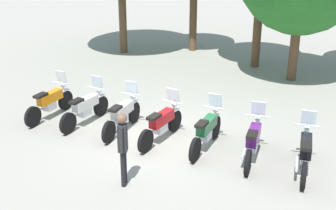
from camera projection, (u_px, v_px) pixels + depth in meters
name	position (u px, v px, depth m)	size (l,w,h in m)	color
ground_plane	(161.00, 141.00, 12.27)	(80.00, 80.00, 0.00)	gray
motorcycle_0	(50.00, 102.00, 13.67)	(0.62, 2.19, 1.37)	black
motorcycle_1	(86.00, 108.00, 13.20)	(0.63, 2.19, 1.37)	black
motorcycle_2	(122.00, 115.00, 12.69)	(0.62, 2.19, 1.37)	black
motorcycle_3	(162.00, 123.00, 12.12)	(0.66, 2.19, 1.37)	black
motorcycle_4	(206.00, 130.00, 11.69)	(0.62, 2.19, 1.37)	black
motorcycle_5	(253.00, 141.00, 11.12)	(0.62, 2.19, 1.37)	black
motorcycle_6	(305.00, 152.00, 10.56)	(0.62, 2.19, 1.37)	black
person_0	(123.00, 143.00, 9.79)	(0.30, 0.40, 1.77)	black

